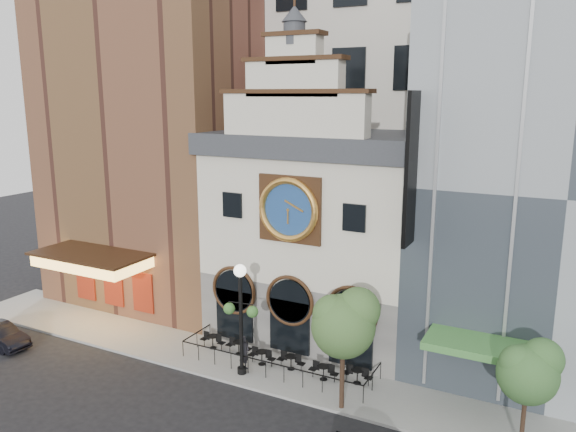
% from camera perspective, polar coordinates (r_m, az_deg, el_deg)
% --- Properties ---
extents(ground, '(120.00, 120.00, 0.00)m').
position_cam_1_polar(ground, '(29.34, -3.48, -17.33)').
color(ground, black).
rests_on(ground, ground).
extents(sidewalk, '(44.00, 5.00, 0.15)m').
position_cam_1_polar(sidewalk, '(31.21, -1.05, -15.22)').
color(sidewalk, gray).
rests_on(sidewalk, ground).
extents(clock_building, '(12.60, 8.78, 18.65)m').
position_cam_1_polar(clock_building, '(33.38, 3.25, -1.24)').
color(clock_building, '#605E5B').
rests_on(clock_building, ground).
extents(theater_building, '(14.00, 15.60, 25.00)m').
position_cam_1_polar(theater_building, '(41.23, -12.32, 9.40)').
color(theater_building, brown).
rests_on(theater_building, ground).
extents(retail_building, '(14.00, 14.40, 20.00)m').
position_cam_1_polar(retail_building, '(32.12, 26.74, 3.20)').
color(retail_building, gray).
rests_on(retail_building, ground).
extents(office_tower, '(20.00, 16.00, 40.00)m').
position_cam_1_polar(office_tower, '(44.20, 10.32, 19.27)').
color(office_tower, beige).
rests_on(office_tower, ground).
extents(cafe_railing, '(10.60, 2.60, 0.90)m').
position_cam_1_polar(cafe_railing, '(30.97, -1.05, -14.36)').
color(cafe_railing, black).
rests_on(cafe_railing, sidewalk).
extents(bistro_0, '(1.58, 0.68, 0.90)m').
position_cam_1_polar(bistro_0, '(33.31, -7.66, -12.44)').
color(bistro_0, black).
rests_on(bistro_0, sidewalk).
extents(bistro_1, '(1.58, 0.68, 0.90)m').
position_cam_1_polar(bistro_1, '(32.45, -5.03, -13.07)').
color(bistro_1, black).
rests_on(bistro_1, sidewalk).
extents(bistro_2, '(1.58, 0.68, 0.90)m').
position_cam_1_polar(bistro_2, '(31.27, -2.67, -14.07)').
color(bistro_2, black).
rests_on(bistro_2, sidewalk).
extents(bistro_3, '(1.58, 0.68, 0.90)m').
position_cam_1_polar(bistro_3, '(30.75, 0.31, -14.53)').
color(bistro_3, black).
rests_on(bistro_3, sidewalk).
extents(bistro_4, '(1.58, 0.68, 0.90)m').
position_cam_1_polar(bistro_4, '(29.82, 3.63, -15.47)').
color(bistro_4, black).
rests_on(bistro_4, sidewalk).
extents(bistro_5, '(1.58, 0.68, 0.90)m').
position_cam_1_polar(bistro_5, '(29.63, 7.05, -15.73)').
color(bistro_5, black).
rests_on(bistro_5, sidewalk).
extents(car_left, '(4.16, 1.72, 1.34)m').
position_cam_1_polar(car_left, '(37.54, -27.22, -10.74)').
color(car_left, black).
rests_on(car_left, ground).
extents(pedestrian, '(0.50, 0.73, 1.94)m').
position_cam_1_polar(pedestrian, '(30.54, -4.48, -13.71)').
color(pedestrian, '#232227').
rests_on(pedestrian, sidewalk).
extents(lamppost, '(1.90, 0.77, 5.96)m').
position_cam_1_polar(lamppost, '(29.13, -4.83, -9.21)').
color(lamppost, black).
rests_on(lamppost, sidewalk).
extents(tree_left, '(3.05, 2.93, 5.87)m').
position_cam_1_polar(tree_left, '(25.90, 5.78, -10.58)').
color(tree_left, '#382619').
rests_on(tree_left, sidewalk).
extents(tree_right, '(2.52, 2.43, 4.86)m').
position_cam_1_polar(tree_right, '(25.16, 23.31, -14.14)').
color(tree_right, '#382619').
rests_on(tree_right, sidewalk).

